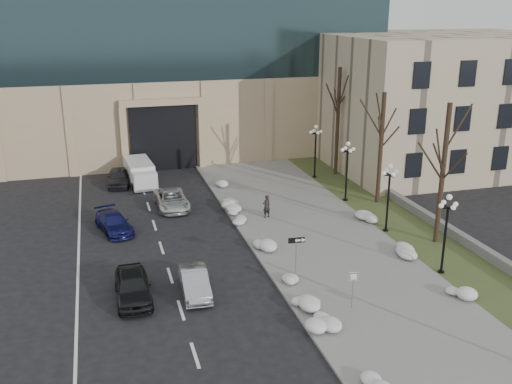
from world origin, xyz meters
TOP-DOWN VIEW (x-y plane):
  - ground at (0.00, 0.00)m, footprint 160.00×160.00m
  - sidewalk at (3.50, 14.00)m, footprint 9.00×40.00m
  - curb at (-1.00, 14.00)m, footprint 0.30×40.00m
  - grass_strip at (10.00, 14.00)m, footprint 4.00×40.00m
  - stone_wall at (12.00, 16.00)m, footprint 0.50×30.00m
  - classical_building at (22.00, 27.98)m, footprint 22.00×18.12m
  - car_a at (-8.69, 7.79)m, footprint 1.80×4.41m
  - car_b at (-5.51, 7.54)m, footprint 1.55×3.99m
  - car_c at (-9.20, 17.62)m, footprint 2.77×4.58m
  - car_d at (-4.83, 21.23)m, footprint 2.34×4.86m
  - car_e at (-8.37, 28.16)m, footprint 1.99×4.29m
  - pedestrian at (1.33, 17.09)m, footprint 0.70×0.56m
  - box_truck at (-6.53, 28.30)m, footprint 2.43×5.88m
  - one_way_sign at (0.25, 7.45)m, footprint 0.96×0.27m
  - keep_sign at (1.71, 3.69)m, footprint 0.44×0.15m
  - snow_clump_b at (-0.46, 2.55)m, footprint 1.10×1.60m
  - snow_clump_c at (-0.60, 6.77)m, footprint 1.10×1.60m
  - snow_clump_d at (-0.46, 11.67)m, footprint 1.10×1.60m
  - snow_clump_e at (-0.81, 16.33)m, footprint 1.10×1.60m
  - snow_clump_f at (-0.61, 20.02)m, footprint 1.10×1.60m
  - snow_clump_g at (-0.47, 25.10)m, footprint 1.10×1.60m
  - snow_clump_h at (7.66, 3.16)m, footprint 1.10×1.60m
  - snow_clump_i at (7.63, 8.53)m, footprint 1.10×1.60m
  - snow_clump_j at (7.70, 14.70)m, footprint 1.10×1.60m
  - snow_clump_k at (-0.85, 18.64)m, footprint 1.10×1.60m
  - snow_clump_l at (-0.50, 4.51)m, footprint 1.10×1.60m
  - lamppost_a at (8.30, 6.00)m, footprint 1.18×1.18m
  - lamppost_b at (8.30, 12.50)m, footprint 1.18×1.18m
  - lamppost_c at (8.30, 19.00)m, footprint 1.18×1.18m
  - lamppost_d at (8.30, 25.50)m, footprint 1.18×1.18m
  - tree_near at (10.50, 10.00)m, footprint 3.20×3.20m
  - tree_mid at (10.50, 18.00)m, footprint 3.20×3.20m
  - tree_far at (10.50, 26.00)m, footprint 3.20×3.20m

SIDE VIEW (x-z plane):
  - ground at x=0.00m, z-range 0.00..0.00m
  - grass_strip at x=10.00m, z-range 0.00..0.10m
  - sidewalk at x=3.50m, z-range 0.00..0.12m
  - curb at x=-1.00m, z-range 0.00..0.14m
  - snow_clump_b at x=-0.46m, z-range 0.12..0.48m
  - snow_clump_c at x=-0.60m, z-range 0.12..0.48m
  - snow_clump_d at x=-0.46m, z-range 0.12..0.48m
  - snow_clump_e at x=-0.81m, z-range 0.12..0.48m
  - snow_clump_f at x=-0.61m, z-range 0.12..0.48m
  - snow_clump_g at x=-0.47m, z-range 0.12..0.48m
  - snow_clump_h at x=7.66m, z-range 0.12..0.48m
  - snow_clump_i at x=7.63m, z-range 0.12..0.48m
  - snow_clump_j at x=7.70m, z-range 0.12..0.48m
  - snow_clump_k at x=-0.85m, z-range 0.12..0.48m
  - snow_clump_l at x=-0.50m, z-range 0.12..0.48m
  - stone_wall at x=12.00m, z-range 0.00..0.70m
  - car_c at x=-9.20m, z-range 0.00..1.24m
  - car_b at x=-5.51m, z-range 0.00..1.29m
  - car_d at x=-4.83m, z-range 0.00..1.34m
  - car_e at x=-8.37m, z-range 0.00..1.42m
  - car_a at x=-8.69m, z-range 0.00..1.50m
  - box_truck at x=-6.53m, z-range -0.03..1.79m
  - pedestrian at x=1.33m, z-range 0.12..1.77m
  - keep_sign at x=1.71m, z-range 0.49..2.57m
  - one_way_sign at x=0.25m, z-range 0.84..3.41m
  - lamppost_a at x=8.30m, z-range 0.69..5.45m
  - lamppost_b at x=8.30m, z-range 0.69..5.45m
  - lamppost_c at x=8.30m, z-range 0.69..5.45m
  - lamppost_d at x=8.30m, z-range 0.69..5.45m
  - tree_mid at x=10.50m, z-range 1.25..9.75m
  - tree_near at x=10.50m, z-range 1.33..10.33m
  - classical_building at x=22.00m, z-range 0.00..12.00m
  - tree_far at x=10.50m, z-range 1.40..10.90m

